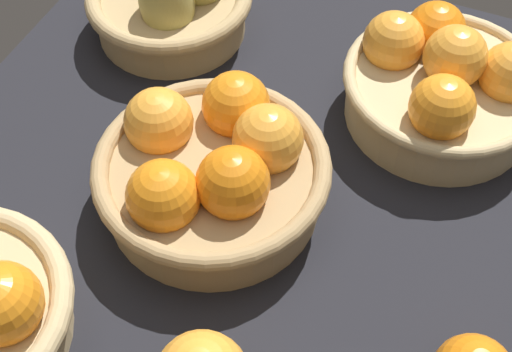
# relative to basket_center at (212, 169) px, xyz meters

# --- Properties ---
(market_tray) EXTENTS (0.84, 0.72, 0.03)m
(market_tray) POSITION_rel_basket_center_xyz_m (-0.00, -0.03, -0.06)
(market_tray) COLOR black
(market_tray) RESTS_ON ground
(basket_center) EXTENTS (0.24, 0.24, 0.11)m
(basket_center) POSITION_rel_basket_center_xyz_m (0.00, 0.00, 0.00)
(basket_center) COLOR tan
(basket_center) RESTS_ON market_tray
(basket_near_right) EXTENTS (0.23, 0.23, 0.12)m
(basket_near_right) POSITION_rel_basket_center_xyz_m (0.21, -0.19, 0.00)
(basket_near_right) COLOR tan
(basket_near_right) RESTS_ON market_tray
(basket_far_right_pears) EXTENTS (0.21, 0.21, 0.13)m
(basket_far_right_pears) POSITION_rel_basket_center_xyz_m (0.22, 0.16, -0.00)
(basket_far_right_pears) COLOR tan
(basket_far_right_pears) RESTS_ON market_tray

